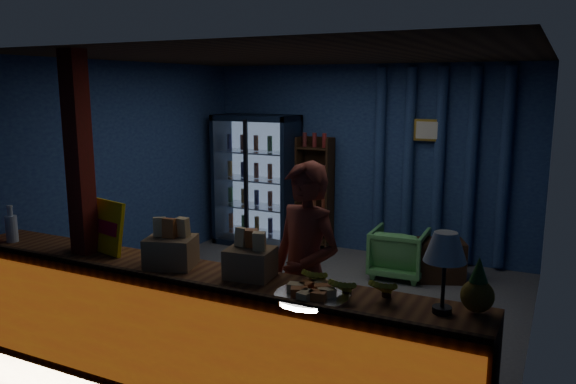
% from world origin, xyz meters
% --- Properties ---
extents(ground, '(4.60, 4.60, 0.00)m').
position_xyz_m(ground, '(0.00, 0.00, 0.00)').
color(ground, '#515154').
rests_on(ground, ground).
extents(room_walls, '(4.60, 4.60, 4.60)m').
position_xyz_m(room_walls, '(0.00, 0.00, 1.57)').
color(room_walls, navy).
rests_on(room_walls, ground).
extents(counter, '(4.40, 0.57, 0.99)m').
position_xyz_m(counter, '(0.00, -1.91, 0.48)').
color(counter, brown).
rests_on(counter, ground).
extents(support_post, '(0.16, 0.16, 2.60)m').
position_xyz_m(support_post, '(-1.05, -1.90, 1.30)').
color(support_post, maroon).
rests_on(support_post, ground).
extents(beverage_cooler, '(1.20, 0.62, 1.90)m').
position_xyz_m(beverage_cooler, '(-1.55, 1.92, 0.93)').
color(beverage_cooler, black).
rests_on(beverage_cooler, ground).
extents(bottle_shelf, '(0.50, 0.28, 1.60)m').
position_xyz_m(bottle_shelf, '(-0.70, 2.06, 0.79)').
color(bottle_shelf, '#342210').
rests_on(bottle_shelf, ground).
extents(curtain_folds, '(1.74, 0.14, 2.50)m').
position_xyz_m(curtain_folds, '(1.00, 2.14, 1.30)').
color(curtain_folds, navy).
rests_on(curtain_folds, room_walls).
extents(framed_picture, '(0.36, 0.04, 0.28)m').
position_xyz_m(framed_picture, '(0.85, 2.10, 1.75)').
color(framed_picture, gold).
rests_on(framed_picture, room_walls).
extents(shopkeeper, '(0.74, 0.60, 1.76)m').
position_xyz_m(shopkeeper, '(0.73, -1.40, 0.88)').
color(shopkeeper, maroon).
rests_on(shopkeeper, ground).
extents(green_chair, '(0.67, 0.69, 0.60)m').
position_xyz_m(green_chair, '(0.73, 1.36, 0.30)').
color(green_chair, '#51A253').
rests_on(green_chair, ground).
extents(side_table, '(0.65, 0.57, 0.59)m').
position_xyz_m(side_table, '(1.22, 1.45, 0.25)').
color(side_table, '#342210').
rests_on(side_table, ground).
extents(yellow_sign, '(0.56, 0.23, 0.44)m').
position_xyz_m(yellow_sign, '(-0.95, -1.80, 1.17)').
color(yellow_sign, yellow).
rests_on(yellow_sign, counter).
extents(snack_box_left, '(0.43, 0.39, 0.38)m').
position_xyz_m(snack_box_left, '(-0.18, -1.87, 1.08)').
color(snack_box_left, '#987D49').
rests_on(snack_box_left, counter).
extents(snack_box_centre, '(0.36, 0.31, 0.35)m').
position_xyz_m(snack_box_centre, '(0.48, -1.81, 1.07)').
color(snack_box_centre, '#987D49').
rests_on(snack_box_centre, counter).
extents(pastry_tray, '(0.50, 0.50, 0.08)m').
position_xyz_m(pastry_tray, '(1.05, -1.99, 0.98)').
color(pastry_tray, silver).
rests_on(pastry_tray, counter).
extents(banana_bunches, '(0.69, 0.28, 0.15)m').
position_xyz_m(banana_bunches, '(1.24, -1.82, 1.03)').
color(banana_bunches, yellow).
rests_on(banana_bunches, counter).
extents(table_lamp, '(0.26, 0.26, 0.51)m').
position_xyz_m(table_lamp, '(1.86, -1.86, 1.35)').
color(table_lamp, black).
rests_on(table_lamp, counter).
extents(pineapple, '(0.20, 0.20, 0.35)m').
position_xyz_m(pineapple, '(2.05, -1.77, 1.09)').
color(pineapple, brown).
rests_on(pineapple, counter).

